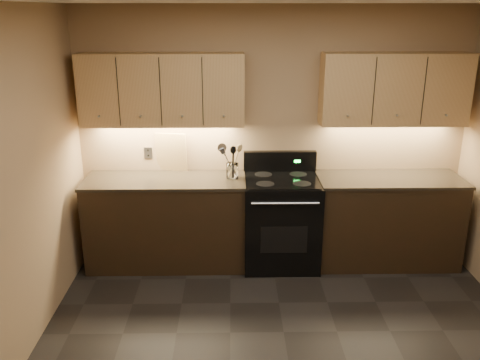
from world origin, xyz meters
The scene contains 15 objects.
ceiling centered at (0.00, 0.00, 2.60)m, with size 4.00×4.00×0.00m, color silver.
wall_back centered at (0.00, 2.00, 1.30)m, with size 4.00×0.04×2.60m, color tan.
counter_left centered at (-1.10, 1.70, 0.47)m, with size 1.62×0.62×0.93m.
counter_right centered at (1.18, 1.70, 0.47)m, with size 1.46×0.62×0.93m.
stove centered at (0.08, 1.68, 0.48)m, with size 0.76×0.68×1.14m.
upper_cab_left centered at (-1.10, 1.85, 1.80)m, with size 1.60×0.30×0.70m, color tan.
upper_cab_right centered at (1.18, 1.85, 1.80)m, with size 1.44×0.30×0.70m, color tan.
outlet_plate centered at (-1.30, 1.99, 1.12)m, with size 0.09×0.01×0.12m, color #B2B5BA.
utensil_crock centered at (-0.42, 1.73, 1.00)m, with size 0.15×0.15×0.15m.
cutting_board centered at (-1.06, 1.97, 1.13)m, with size 0.32×0.02×0.41m, color tan.
wooden_spoon centered at (-0.45, 1.72, 1.11)m, with size 0.06×0.06×0.34m, color tan, non-canonical shape.
black_spoon centered at (-0.42, 1.74, 1.12)m, with size 0.06×0.06×0.34m, color black, non-canonical shape.
black_turner centered at (-0.42, 1.71, 1.11)m, with size 0.08×0.08×0.32m, color black, non-canonical shape.
steel_spatula centered at (-0.38, 1.75, 1.11)m, with size 0.08×0.08×0.33m, color silver, non-canonical shape.
steel_skimmer centered at (-0.39, 1.71, 1.12)m, with size 0.09×0.09×0.35m, color silver, non-canonical shape.
Camera 1 is at (-0.42, -3.14, 2.55)m, focal length 38.00 mm.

